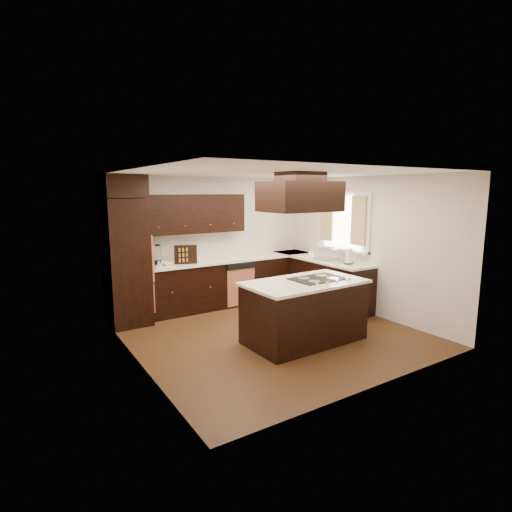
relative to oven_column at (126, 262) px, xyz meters
name	(u,v)px	position (x,y,z in m)	size (l,w,h in m)	color
floor	(271,333)	(1.78, -1.71, -1.07)	(4.20, 4.20, 0.02)	brown
ceiling	(272,172)	(1.78, -1.71, 1.45)	(4.20, 4.20, 0.02)	white
wall_back	(211,241)	(1.78, 0.40, 0.19)	(4.20, 0.02, 2.50)	beige
wall_front	(380,282)	(1.78, -3.81, 0.19)	(4.20, 0.02, 2.50)	beige
wall_left	(134,270)	(-0.33, -1.71, 0.19)	(0.02, 4.20, 2.50)	beige
wall_right	(366,245)	(3.88, -1.71, 0.19)	(0.02, 4.20, 2.50)	beige
oven_column	(126,262)	(0.00, 0.00, 0.00)	(0.65, 0.75, 2.12)	black
wall_oven_face	(147,257)	(0.35, 0.00, 0.06)	(0.05, 0.62, 0.78)	#D2714E
base_cabinets_back	(220,284)	(1.81, 0.09, -0.62)	(2.93, 0.60, 0.88)	black
base_cabinets_right	(319,281)	(3.58, -0.80, -0.62)	(0.60, 2.40, 0.88)	black
countertop_back	(220,261)	(1.81, 0.08, -0.16)	(2.93, 0.63, 0.04)	#FFF4CF
countertop_right	(319,259)	(3.56, -0.80, -0.16)	(0.63, 2.40, 0.04)	#FFF4CF
upper_cabinets	(194,214)	(1.34, 0.23, 0.75)	(2.00, 0.34, 0.72)	black
dishwasher_front	(241,287)	(2.10, -0.20, -0.66)	(0.60, 0.05, 0.72)	#D2714E
window_frame	(344,222)	(3.85, -1.16, 0.59)	(0.06, 1.32, 1.12)	white
window_pane	(345,222)	(3.87, -1.16, 0.59)	(0.00, 1.20, 1.00)	white
curtain_left	(358,221)	(3.79, -1.57, 0.64)	(0.02, 0.34, 0.90)	beige
curtain_right	(327,218)	(3.79, -0.74, 0.64)	(0.02, 0.34, 0.90)	beige
sink_rim	(332,260)	(3.58, -1.16, -0.14)	(0.52, 0.84, 0.01)	silver
island	(304,312)	(2.00, -2.24, -0.62)	(1.73, 0.94, 0.88)	black
island_top	(305,283)	(2.00, -2.24, -0.16)	(1.79, 1.01, 0.04)	#FFF4CF
cooktop	(318,279)	(2.27, -2.24, -0.13)	(0.82, 0.55, 0.01)	black
range_hood	(300,196)	(1.88, -2.25, 1.10)	(1.05, 0.72, 0.42)	black
hood_duct	(300,177)	(1.88, -2.25, 1.38)	(0.55, 0.50, 0.13)	black
blender_base	(158,263)	(0.59, 0.09, -0.09)	(0.15, 0.15, 0.10)	silver
blender_pitcher	(158,253)	(0.59, 0.09, 0.09)	(0.13, 0.13, 0.26)	silver
spice_rack	(186,254)	(1.08, 0.03, 0.03)	(0.41, 0.10, 0.34)	black
mixing_bowl	(167,263)	(0.75, 0.10, -0.11)	(0.23, 0.23, 0.06)	white
soap_bottle	(311,253)	(3.47, -0.65, -0.05)	(0.08, 0.08, 0.17)	white
paper_towel	(349,256)	(3.55, -1.60, 0.00)	(0.13, 0.13, 0.28)	white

